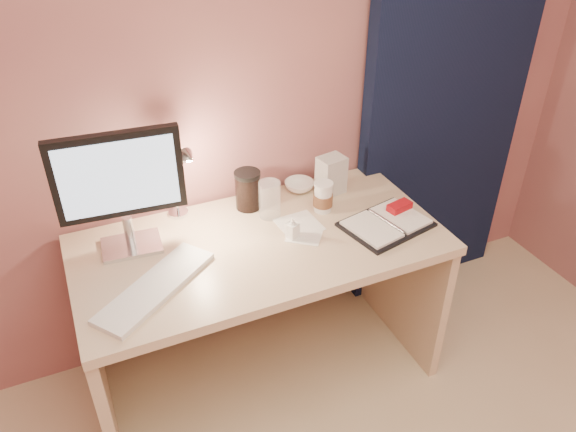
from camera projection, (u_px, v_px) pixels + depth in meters
name	position (u px, v px, depth m)	size (l,w,h in m)	color
room	(433.00, 77.00, 2.47)	(3.50, 3.50, 3.50)	#C6B28E
desk	(255.00, 275.00, 2.32)	(1.40, 0.70, 0.73)	tan
monitor	(120.00, 182.00, 1.95)	(0.45, 0.17, 0.47)	silver
keyboard	(156.00, 287.00, 1.90)	(0.48, 0.14, 0.02)	silver
planner	(387.00, 222.00, 2.22)	(0.37, 0.31, 0.05)	black
paper_a	(299.00, 225.00, 2.23)	(0.16, 0.16, 0.00)	white
paper_b	(305.00, 234.00, 2.17)	(0.13, 0.13, 0.00)	white
coffee_cup	(323.00, 198.00, 2.29)	(0.08, 0.08, 0.13)	white
clear_cup	(270.00, 199.00, 2.24)	(0.09, 0.09, 0.15)	white
bowl	(299.00, 186.00, 2.44)	(0.13, 0.13, 0.04)	white
lotion_bottle	(292.00, 227.00, 2.13)	(0.04, 0.04, 0.09)	white
dark_jar	(248.00, 192.00, 2.30)	(0.10, 0.10, 0.15)	black
product_box	(331.00, 175.00, 2.40)	(0.11, 0.09, 0.17)	silver
desk_lamp	(172.00, 178.00, 2.10)	(0.12, 0.22, 0.35)	silver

